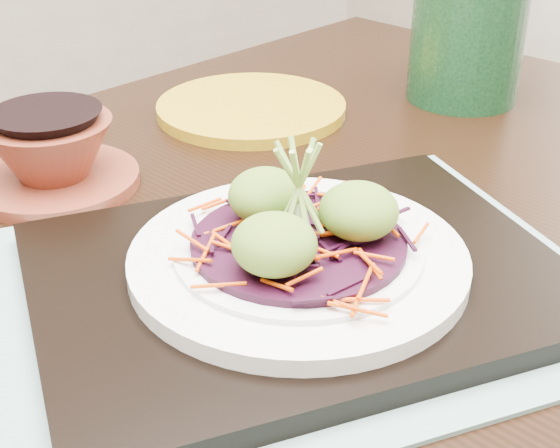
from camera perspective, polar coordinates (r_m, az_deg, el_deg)
dining_table at (r=0.61m, az=-1.70°, el=-12.72°), size 1.36×1.00×0.78m
placemat at (r=0.54m, az=1.31°, el=-4.74°), size 0.48×0.42×0.00m
serving_tray at (r=0.54m, az=1.32°, el=-3.88°), size 0.41×0.36×0.02m
white_plate at (r=0.53m, az=1.34°, el=-2.46°), size 0.23×0.23×0.02m
cabbage_bed at (r=0.52m, az=1.35°, el=-1.37°), size 0.14×0.14×0.01m
carrot_julienne at (r=0.52m, az=1.36°, el=-0.70°), size 0.18×0.18×0.01m
guacamole_scoops at (r=0.51m, az=1.42°, el=0.58°), size 0.13×0.11×0.04m
scallion_garnish at (r=0.50m, az=1.40°, el=2.36°), size 0.05×0.05×0.08m
terracotta_bowl_set at (r=0.70m, az=-16.31°, el=4.68°), size 0.16×0.16×0.06m
yellow_plate at (r=0.84m, az=-2.12°, el=8.48°), size 0.20×0.20×0.01m
green_jar at (r=0.89m, az=13.55°, el=13.25°), size 0.12×0.12×0.14m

